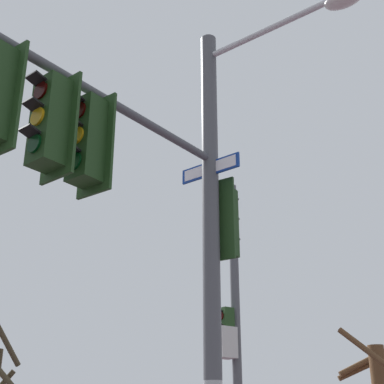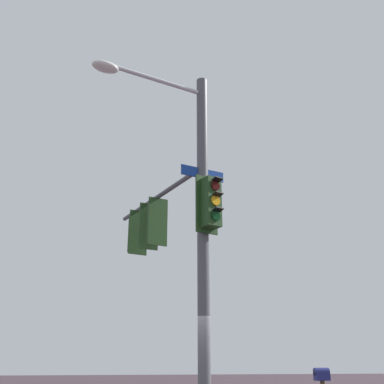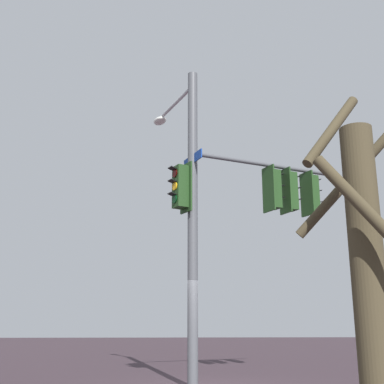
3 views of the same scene
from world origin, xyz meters
TOP-DOWN VIEW (x-y plane):
  - main_signal_pole_assembly at (-0.69, -0.89)m, footprint 5.68×3.14m
  - bare_tree_across_street at (-1.07, 6.86)m, footprint 1.63×1.64m

SIDE VIEW (x-z plane):
  - bare_tree_across_street at x=-1.07m, z-range -0.12..4.13m
  - main_signal_pole_assembly at x=-0.69m, z-range 0.76..8.89m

